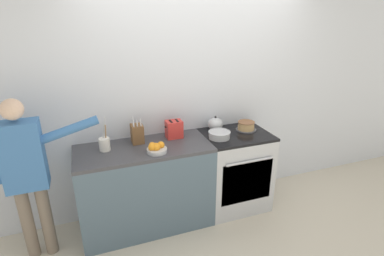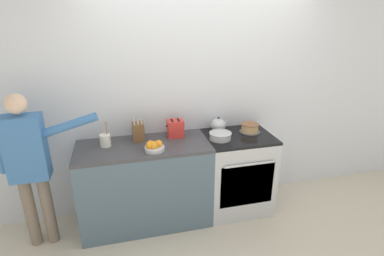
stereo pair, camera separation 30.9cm
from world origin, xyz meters
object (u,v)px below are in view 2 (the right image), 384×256
object	(u,v)px
knife_block	(138,131)
tea_kettle	(219,125)
fruit_bowl	(154,147)
mixing_bowl	(220,136)
layer_cake	(250,128)
person_baker	(29,161)
utensil_crock	(105,140)
stove_range	(237,172)
toaster	(175,128)

from	to	relation	value
knife_block	tea_kettle	bearing A→B (deg)	2.69
fruit_bowl	mixing_bowl	bearing A→B (deg)	8.68
layer_cake	person_baker	world-z (taller)	person_baker
mixing_bowl	utensil_crock	xyz separation A→B (m)	(-1.19, 0.11, 0.03)
tea_kettle	mixing_bowl	bearing A→B (deg)	-103.83
stove_range	utensil_crock	distance (m)	1.52
knife_block	utensil_crock	size ratio (longest dim) A/B	0.85
mixing_bowl	toaster	bearing A→B (deg)	157.38
stove_range	layer_cake	size ratio (longest dim) A/B	3.96
mixing_bowl	tea_kettle	bearing A→B (deg)	76.17
mixing_bowl	toaster	xyz separation A→B (m)	(-0.45, 0.19, 0.05)
utensil_crock	toaster	xyz separation A→B (m)	(0.73, 0.08, 0.02)
tea_kettle	toaster	xyz separation A→B (m)	(-0.51, -0.04, 0.02)
utensil_crock	mixing_bowl	bearing A→B (deg)	-5.18
utensil_crock	fruit_bowl	bearing A→B (deg)	-25.36
utensil_crock	fruit_bowl	distance (m)	0.51
mixing_bowl	fruit_bowl	world-z (taller)	fruit_bowl
tea_kettle	layer_cake	bearing A→B (deg)	-19.96
stove_range	person_baker	bearing A→B (deg)	-177.63
layer_cake	utensil_crock	world-z (taller)	utensil_crock
knife_block	utensil_crock	distance (m)	0.35
mixing_bowl	stove_range	bearing A→B (deg)	10.84
knife_block	toaster	bearing A→B (deg)	0.26
tea_kettle	fruit_bowl	distance (m)	0.85
fruit_bowl	stove_range	bearing A→B (deg)	9.21
stove_range	utensil_crock	size ratio (longest dim) A/B	2.73
tea_kettle	stove_range	bearing A→B (deg)	-46.07
tea_kettle	utensil_crock	size ratio (longest dim) A/B	0.62
layer_cake	utensil_crock	size ratio (longest dim) A/B	0.69
tea_kettle	mixing_bowl	xyz separation A→B (m)	(-0.06, -0.23, -0.03)
stove_range	tea_kettle	bearing A→B (deg)	133.93
layer_cake	knife_block	bearing A→B (deg)	176.38
stove_range	fruit_bowl	world-z (taller)	fruit_bowl
stove_range	utensil_crock	xyz separation A→B (m)	(-1.42, 0.06, 0.53)
tea_kettle	utensil_crock	distance (m)	1.25
utensil_crock	layer_cake	bearing A→B (deg)	0.02
layer_cake	fruit_bowl	distance (m)	1.14
fruit_bowl	toaster	bearing A→B (deg)	47.51
layer_cake	fruit_bowl	xyz separation A→B (m)	(-1.11, -0.22, -0.01)
fruit_bowl	knife_block	bearing A→B (deg)	112.69
tea_kettle	person_baker	world-z (taller)	person_baker
tea_kettle	fruit_bowl	size ratio (longest dim) A/B	1.08
toaster	person_baker	world-z (taller)	person_baker
toaster	layer_cake	bearing A→B (deg)	-5.44
layer_cake	tea_kettle	bearing A→B (deg)	160.04
knife_block	stove_range	bearing A→B (deg)	-7.45
layer_cake	person_baker	bearing A→B (deg)	-176.19
layer_cake	fruit_bowl	bearing A→B (deg)	-168.89
mixing_bowl	toaster	distance (m)	0.49
stove_range	mixing_bowl	world-z (taller)	mixing_bowl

